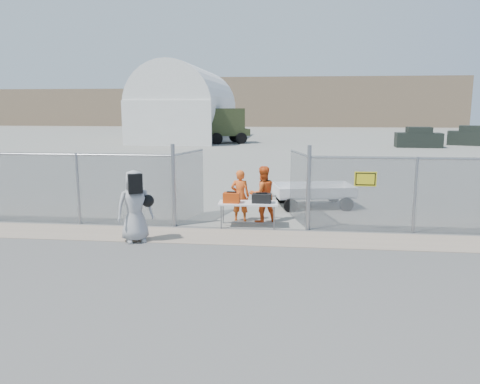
# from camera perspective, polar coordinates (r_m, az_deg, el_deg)

# --- Properties ---
(ground) EXTENTS (160.00, 160.00, 0.00)m
(ground) POSITION_cam_1_polar(r_m,az_deg,el_deg) (12.12, -1.04, -6.81)
(ground) COLOR #454545
(tarmac_inside) EXTENTS (160.00, 80.00, 0.01)m
(tarmac_inside) POSITION_cam_1_polar(r_m,az_deg,el_deg) (53.63, 4.70, 6.45)
(tarmac_inside) COLOR gray
(tarmac_inside) RESTS_ON ground
(dirt_strip) EXTENTS (44.00, 1.60, 0.01)m
(dirt_strip) POSITION_cam_1_polar(r_m,az_deg,el_deg) (13.07, -0.48, -5.50)
(dirt_strip) COLOR gray
(dirt_strip) RESTS_ON ground
(distant_hills) EXTENTS (140.00, 6.00, 9.00)m
(distant_hills) POSITION_cam_1_polar(r_m,az_deg,el_deg) (89.56, 8.67, 10.78)
(distant_hills) COLOR #7F684F
(distant_hills) RESTS_ON ground
(chain_link_fence) EXTENTS (40.00, 0.20, 2.20)m
(chain_link_fence) POSITION_cam_1_polar(r_m,az_deg,el_deg) (13.79, 0.00, -0.00)
(chain_link_fence) COLOR gray
(chain_link_fence) RESTS_ON ground
(quonset_hangar) EXTENTS (9.00, 18.00, 8.00)m
(quonset_hangar) POSITION_cam_1_polar(r_m,az_deg,el_deg) (52.75, -6.42, 10.70)
(quonset_hangar) COLOR white
(quonset_hangar) RESTS_ON ground
(folding_table) EXTENTS (1.80, 0.81, 0.75)m
(folding_table) POSITION_cam_1_polar(r_m,az_deg,el_deg) (14.12, 0.98, -2.76)
(folding_table) COLOR white
(folding_table) RESTS_ON ground
(orange_bag) EXTENTS (0.50, 0.34, 0.30)m
(orange_bag) POSITION_cam_1_polar(r_m,az_deg,el_deg) (13.96, -1.03, -0.70)
(orange_bag) COLOR #C53E0D
(orange_bag) RESTS_ON folding_table
(black_duffel) EXTENTS (0.58, 0.35, 0.27)m
(black_duffel) POSITION_cam_1_polar(r_m,az_deg,el_deg) (13.96, 2.66, -0.77)
(black_duffel) COLOR black
(black_duffel) RESTS_ON folding_table
(security_worker_left) EXTENTS (0.62, 0.43, 1.64)m
(security_worker_left) POSITION_cam_1_polar(r_m,az_deg,el_deg) (14.72, 0.01, -0.45)
(security_worker_left) COLOR orange
(security_worker_left) RESTS_ON ground
(security_worker_right) EXTENTS (1.07, 0.98, 1.77)m
(security_worker_right) POSITION_cam_1_polar(r_m,az_deg,el_deg) (14.62, 2.75, -0.28)
(security_worker_right) COLOR orange
(security_worker_right) RESTS_ON ground
(visitor) EXTENTS (1.13, 0.99, 1.94)m
(visitor) POSITION_cam_1_polar(r_m,az_deg,el_deg) (12.76, -12.71, -1.71)
(visitor) COLOR #989899
(visitor) RESTS_ON ground
(utility_trailer) EXTENTS (3.91, 2.55, 0.88)m
(utility_trailer) POSITION_cam_1_polar(r_m,az_deg,el_deg) (17.08, 8.92, -0.38)
(utility_trailer) COLOR white
(utility_trailer) RESTS_ON ground
(military_truck) EXTENTS (7.73, 5.03, 3.46)m
(military_truck) POSITION_cam_1_polar(r_m,az_deg,el_deg) (46.95, -3.47, 8.04)
(military_truck) COLOR #323B1E
(military_truck) RESTS_ON ground
(parked_vehicle_near) EXTENTS (4.04, 2.01, 1.78)m
(parked_vehicle_near) POSITION_cam_1_polar(r_m,az_deg,el_deg) (45.13, 20.93, 6.23)
(parked_vehicle_near) COLOR black
(parked_vehicle_near) RESTS_ON ground
(parked_vehicle_mid) EXTENTS (4.40, 3.12, 1.82)m
(parked_vehicle_mid) POSITION_cam_1_polar(r_m,az_deg,el_deg) (49.56, 26.31, 6.17)
(parked_vehicle_mid) COLOR black
(parked_vehicle_mid) RESTS_ON ground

